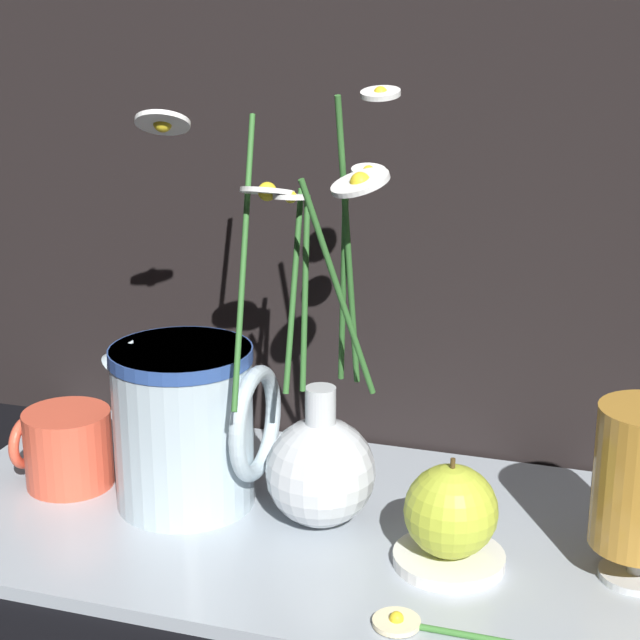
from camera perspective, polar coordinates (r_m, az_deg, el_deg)
ground_plane at (r=0.96m, az=0.03°, el=-11.33°), size 6.00×6.00×0.00m
shelf at (r=0.96m, az=0.03°, el=-11.02°), size 0.71×0.35×0.01m
vase_with_flowers at (r=0.93m, az=-0.12°, el=-6.90°), size 0.23×0.13×0.38m
yellow_mug at (r=1.04m, az=-13.31°, el=-6.60°), size 0.09×0.08×0.07m
ceramic_pitcher at (r=0.97m, az=-7.13°, el=-5.32°), size 0.15×0.13×0.16m
saucer_plate at (r=0.90m, az=6.89°, el=-12.53°), size 0.09×0.09×0.01m
orange_fruit at (r=0.88m, az=7.00°, el=-10.08°), size 0.08×0.08×0.08m
loose_daisy at (r=0.82m, az=5.09°, el=-15.90°), size 0.12×0.04×0.01m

